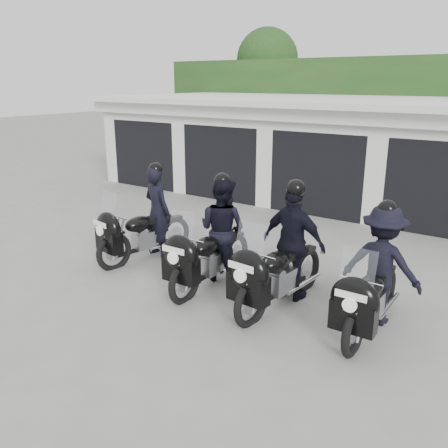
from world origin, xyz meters
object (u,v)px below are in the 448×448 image
Objects in this scene: police_bike_a at (145,221)px; police_bike_d at (378,274)px; police_bike_c at (287,251)px; police_bike_b at (216,237)px.

police_bike_d is (4.69, -0.11, 0.04)m from police_bike_a.
police_bike_a is 0.95× the size of police_bike_c.
police_bike_a is 1.02× the size of police_bike_d.
police_bike_c is at bearing -178.47° from police_bike_d.
police_bike_b is at bearing 4.32° from police_bike_a.
police_bike_a is 3.26m from police_bike_c.
police_bike_d is (2.82, 0.06, -0.03)m from police_bike_b.
police_bike_b is at bearing -175.19° from police_bike_c.
police_bike_c is 1.44m from police_bike_d.
police_bike_a is at bearing -178.32° from police_bike_c.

